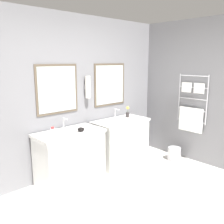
{
  "coord_description": "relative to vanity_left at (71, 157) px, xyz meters",
  "views": [
    {
      "loc": [
        -2.16,
        -1.56,
        1.87
      ],
      "look_at": [
        0.48,
        1.29,
        1.07
      ],
      "focal_mm": 40.0,
      "sensor_mm": 36.0,
      "label": 1
    }
  ],
  "objects": [
    {
      "name": "amenity_bowl",
      "position": [
        0.14,
        -0.08,
        0.43
      ],
      "size": [
        0.11,
        0.11,
        0.06
      ],
      "color": "black",
      "rests_on": "vanity_left"
    },
    {
      "name": "vanity_right",
      "position": [
        1.1,
        0.0,
        0.0
      ],
      "size": [
        1.03,
        0.61,
        0.82
      ],
      "color": "white",
      "rests_on": "ground_plane"
    },
    {
      "name": "ground_plane",
      "position": [
        0.17,
        -1.51,
        -0.41
      ],
      "size": [
        16.0,
        16.0,
        0.0
      ],
      "primitive_type": "plane",
      "color": "silver"
    },
    {
      "name": "waste_bin",
      "position": [
        1.95,
        -0.57,
        -0.29
      ],
      "size": [
        0.24,
        0.24,
        0.24
      ],
      "color": "#B7B7BC",
      "rests_on": "ground_plane"
    },
    {
      "name": "wall_right",
      "position": [
        2.23,
        -0.68,
        0.88
      ],
      "size": [
        0.13,
        3.76,
        2.6
      ],
      "color": "slate",
      "rests_on": "ground_plane"
    },
    {
      "name": "toiletry_bottle",
      "position": [
        -0.32,
        -0.06,
        0.47
      ],
      "size": [
        0.07,
        0.07,
        0.15
      ],
      "color": "silver",
      "rests_on": "vanity_left"
    },
    {
      "name": "vanity_left",
      "position": [
        0.0,
        0.0,
        0.0
      ],
      "size": [
        1.03,
        0.61,
        0.82
      ],
      "color": "white",
      "rests_on": "ground_plane"
    },
    {
      "name": "wall_back",
      "position": [
        0.18,
        0.36,
        0.89
      ],
      "size": [
        5.67,
        0.17,
        2.6
      ],
      "color": "slate",
      "rests_on": "ground_plane"
    },
    {
      "name": "flower_vase",
      "position": [
        1.36,
        0.11,
        0.49
      ],
      "size": [
        0.06,
        0.06,
        0.21
      ],
      "color": "#332D2D",
      "rests_on": "vanity_right"
    },
    {
      "name": "faucet_right",
      "position": [
        1.1,
        0.17,
        0.5
      ],
      "size": [
        0.17,
        0.12,
        0.19
      ],
      "color": "silver",
      "rests_on": "vanity_right"
    },
    {
      "name": "faucet_left",
      "position": [
        -0.0,
        0.17,
        0.5
      ],
      "size": [
        0.17,
        0.12,
        0.19
      ],
      "color": "silver",
      "rests_on": "vanity_left"
    }
  ]
}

